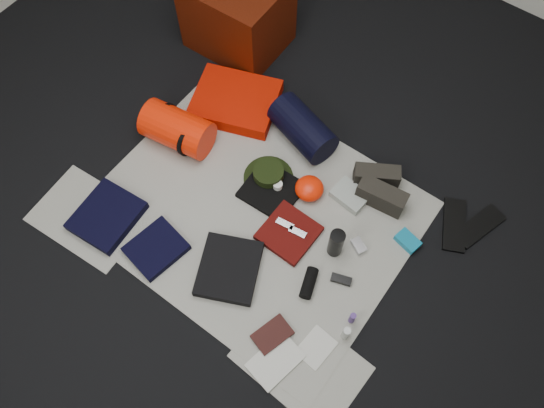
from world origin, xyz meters
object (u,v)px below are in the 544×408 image
Objects in this scene: red_cabinet at (238,13)px; water_bottle at (336,243)px; stuff_sack at (177,129)px; compact_camera at (358,246)px; sleeping_pad at (235,101)px; paperback_book at (272,335)px; navy_duffel at (303,128)px.

red_cabinet reaches higher than water_bottle.
compact_camera is (1.18, 0.04, -0.10)m from stuff_sack.
stuff_sack is at bearing -78.18° from red_cabinet.
sleeping_pad reaches higher than compact_camera.
red_cabinet reaches higher than paperback_book.
water_bottle reaches higher than compact_camera.
water_bottle is at bearing -2.48° from stuff_sack.
stuff_sack is 0.98× the size of navy_duffel.
paperback_book is (1.09, -0.59, -0.10)m from stuff_sack.
compact_camera is at bearing 43.93° from water_bottle.
sleeping_pad is 0.40m from stuff_sack.
navy_duffel reaches higher than water_bottle.
stuff_sack reaches higher than sleeping_pad.
red_cabinet is at bearing 125.35° from sleeping_pad.
stuff_sack is 2.10× the size of paperback_book.
compact_camera is at bearing -17.70° from sleeping_pad.
red_cabinet is 0.55m from sleeping_pad.
navy_duffel reaches higher than compact_camera.
compact_camera is at bearing -15.24° from navy_duffel.
stuff_sack is 1.97× the size of water_bottle.
paperback_book is (-0.09, -0.63, -0.00)m from compact_camera.
compact_camera is (1.07, -0.34, -0.03)m from sleeping_pad.
sleeping_pad is 1.22× the size of navy_duffel.
water_bottle is at bearing -23.70° from sleeping_pad.
stuff_sack is 0.70m from navy_duffel.
red_cabinet is 0.85m from navy_duffel.
red_cabinet reaches higher than stuff_sack.
red_cabinet is at bearing 146.34° from water_bottle.
water_bottle is at bearing -25.26° from navy_duffel.
paperback_book is (0.00, -0.54, -0.08)m from water_bottle.
sleeping_pad is 2.47× the size of water_bottle.
red_cabinet is 6.46× the size of compact_camera.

